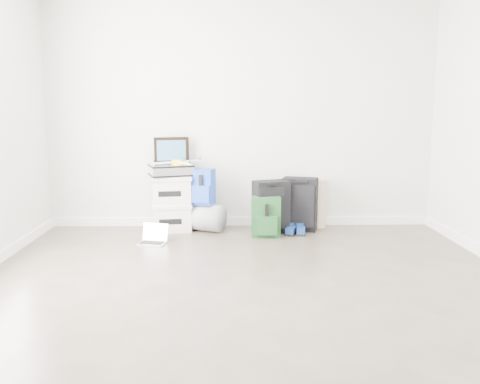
{
  "coord_description": "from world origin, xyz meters",
  "views": [
    {
      "loc": [
        -0.15,
        -3.46,
        1.4
      ],
      "look_at": [
        -0.03,
        1.9,
        0.5
      ],
      "focal_mm": 38.0,
      "sensor_mm": 36.0,
      "label": 1
    }
  ],
  "objects_px": {
    "briefcase": "(171,170)",
    "carry_on": "(300,204)",
    "large_suitcase": "(271,207)",
    "boxes_stack": "(172,203)",
    "laptop": "(153,239)",
    "duffel_bag": "(202,217)"
  },
  "relations": [
    {
      "from": "large_suitcase",
      "to": "laptop",
      "type": "xyz_separation_m",
      "value": [
        -1.26,
        -0.42,
        -0.25
      ]
    },
    {
      "from": "duffel_bag",
      "to": "laptop",
      "type": "height_order",
      "value": "duffel_bag"
    },
    {
      "from": "laptop",
      "to": "duffel_bag",
      "type": "bearing_deg",
      "value": 63.71
    },
    {
      "from": "duffel_bag",
      "to": "laptop",
      "type": "xyz_separation_m",
      "value": [
        -0.48,
        -0.54,
        -0.11
      ]
    },
    {
      "from": "briefcase",
      "to": "large_suitcase",
      "type": "bearing_deg",
      "value": -25.17
    },
    {
      "from": "briefcase",
      "to": "carry_on",
      "type": "height_order",
      "value": "briefcase"
    },
    {
      "from": "boxes_stack",
      "to": "duffel_bag",
      "type": "relative_size",
      "value": 1.26
    },
    {
      "from": "duffel_bag",
      "to": "boxes_stack",
      "type": "bearing_deg",
      "value": -158.92
    },
    {
      "from": "carry_on",
      "to": "laptop",
      "type": "height_order",
      "value": "carry_on"
    },
    {
      "from": "boxes_stack",
      "to": "duffel_bag",
      "type": "xyz_separation_m",
      "value": [
        0.34,
        -0.02,
        -0.16
      ]
    },
    {
      "from": "large_suitcase",
      "to": "carry_on",
      "type": "height_order",
      "value": "carry_on"
    },
    {
      "from": "boxes_stack",
      "to": "laptop",
      "type": "bearing_deg",
      "value": -111.68
    },
    {
      "from": "carry_on",
      "to": "boxes_stack",
      "type": "bearing_deg",
      "value": -163.58
    },
    {
      "from": "boxes_stack",
      "to": "briefcase",
      "type": "relative_size",
      "value": 1.36
    },
    {
      "from": "carry_on",
      "to": "laptop",
      "type": "distance_m",
      "value": 1.71
    },
    {
      "from": "briefcase",
      "to": "large_suitcase",
      "type": "height_order",
      "value": "briefcase"
    },
    {
      "from": "duffel_bag",
      "to": "carry_on",
      "type": "bearing_deg",
      "value": 23.72
    },
    {
      "from": "briefcase",
      "to": "laptop",
      "type": "relative_size",
      "value": 1.45
    },
    {
      "from": "briefcase",
      "to": "duffel_bag",
      "type": "bearing_deg",
      "value": -20.68
    },
    {
      "from": "large_suitcase",
      "to": "laptop",
      "type": "height_order",
      "value": "large_suitcase"
    },
    {
      "from": "carry_on",
      "to": "large_suitcase",
      "type": "bearing_deg",
      "value": -143.01
    },
    {
      "from": "boxes_stack",
      "to": "carry_on",
      "type": "relative_size",
      "value": 1.04
    }
  ]
}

